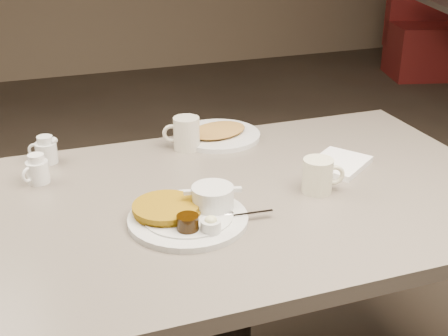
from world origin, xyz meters
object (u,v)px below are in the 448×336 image
object	(u,v)px
diner_table	(227,252)
coffee_mug_near	(319,175)
coffee_mug_far	(186,134)
hash_plate	(218,134)
creamer_right	(46,151)
main_plate	(190,212)
creamer_left	(37,170)

from	to	relation	value
diner_table	coffee_mug_near	size ratio (longest dim) A/B	12.68
coffee_mug_far	hash_plate	world-z (taller)	coffee_mug_far
creamer_right	hash_plate	size ratio (longest dim) A/B	0.25
diner_table	coffee_mug_far	bearing A→B (deg)	91.75
main_plate	coffee_mug_near	world-z (taller)	coffee_mug_near
diner_table	coffee_mug_far	xyz separation A→B (m)	(-0.01, 0.33, 0.22)
hash_plate	creamer_left	bearing A→B (deg)	-165.36
diner_table	creamer_right	xyz separation A→B (m)	(-0.42, 0.37, 0.21)
coffee_mug_far	creamer_left	bearing A→B (deg)	-168.34
main_plate	creamer_right	bearing A→B (deg)	122.34
coffee_mug_near	creamer_right	world-z (taller)	coffee_mug_near
coffee_mug_near	creamer_left	distance (m)	0.74
coffee_mug_near	creamer_left	bearing A→B (deg)	156.27
coffee_mug_near	hash_plate	distance (m)	0.46
coffee_mug_near	creamer_right	distance (m)	0.78
hash_plate	main_plate	bearing A→B (deg)	-116.14
coffee_mug_far	hash_plate	distance (m)	0.14
creamer_right	hash_plate	bearing A→B (deg)	1.89
creamer_left	creamer_right	xyz separation A→B (m)	(0.03, 0.13, -0.00)
creamer_right	coffee_mug_far	bearing A→B (deg)	-5.38
coffee_mug_near	hash_plate	world-z (taller)	coffee_mug_near
main_plate	coffee_mug_far	distance (m)	0.44
coffee_mug_far	creamer_right	size ratio (longest dim) A/B	1.41
main_plate	creamer_left	world-z (taller)	creamer_left
coffee_mug_near	coffee_mug_far	bearing A→B (deg)	121.90
coffee_mug_near	creamer_right	bearing A→B (deg)	146.58
coffee_mug_far	hash_plate	xyz separation A→B (m)	(0.12, 0.06, -0.04)
creamer_left	creamer_right	bearing A→B (deg)	75.91
main_plate	creamer_left	distance (m)	0.46
creamer_right	coffee_mug_near	bearing A→B (deg)	-33.42
diner_table	coffee_mug_near	xyz separation A→B (m)	(0.23, -0.05, 0.22)
creamer_right	main_plate	bearing A→B (deg)	-57.66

